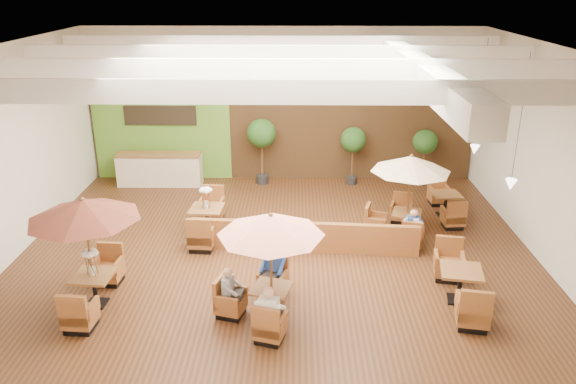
{
  "coord_description": "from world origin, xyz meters",
  "views": [
    {
      "loc": [
        0.52,
        -14.01,
        7.07
      ],
      "look_at": [
        0.3,
        0.5,
        1.5
      ],
      "focal_mm": 35.0,
      "sensor_mm": 36.0,
      "label": 1
    }
  ],
  "objects_px": {
    "diner_4": "(413,224)",
    "booth_divider": "(304,237)",
    "diner_1": "(273,266)",
    "table_2": "(408,177)",
    "diner_3": "(413,224)",
    "diner_2": "(230,287)",
    "table_4": "(460,286)",
    "topiary_1": "(353,142)",
    "topiary_0": "(262,136)",
    "service_counter": "(160,169)",
    "diner_0": "(270,308)",
    "table_1": "(268,243)",
    "topiary_2": "(425,144)",
    "table_0": "(86,225)",
    "table_3": "(207,218)",
    "table_5": "(445,205)"
  },
  "relations": [
    {
      "from": "diner_2",
      "to": "diner_1",
      "type": "bearing_deg",
      "value": 144.53
    },
    {
      "from": "topiary_2",
      "to": "table_0",
      "type": "bearing_deg",
      "value": -138.23
    },
    {
      "from": "table_2",
      "to": "topiary_0",
      "type": "distance_m",
      "value": 6.16
    },
    {
      "from": "table_2",
      "to": "table_4",
      "type": "bearing_deg",
      "value": -64.41
    },
    {
      "from": "diner_2",
      "to": "diner_3",
      "type": "distance_m",
      "value": 5.77
    },
    {
      "from": "diner_4",
      "to": "table_3",
      "type": "bearing_deg",
      "value": -164.26
    },
    {
      "from": "booth_divider",
      "to": "diner_3",
      "type": "bearing_deg",
      "value": 8.98
    },
    {
      "from": "table_4",
      "to": "diner_3",
      "type": "height_order",
      "value": "diner_3"
    },
    {
      "from": "table_1",
      "to": "topiary_2",
      "type": "relative_size",
      "value": 1.26
    },
    {
      "from": "diner_3",
      "to": "booth_divider",
      "type": "bearing_deg",
      "value": -167.69
    },
    {
      "from": "table_3",
      "to": "diner_2",
      "type": "height_order",
      "value": "table_3"
    },
    {
      "from": "booth_divider",
      "to": "table_2",
      "type": "distance_m",
      "value": 3.44
    },
    {
      "from": "table_0",
      "to": "diner_4",
      "type": "height_order",
      "value": "table_0"
    },
    {
      "from": "table_5",
      "to": "booth_divider",
      "type": "bearing_deg",
      "value": -154.55
    },
    {
      "from": "table_0",
      "to": "diner_1",
      "type": "xyz_separation_m",
      "value": [
        4.07,
        0.51,
        -1.26
      ]
    },
    {
      "from": "diner_0",
      "to": "diner_4",
      "type": "distance_m",
      "value": 5.71
    },
    {
      "from": "diner_4",
      "to": "topiary_0",
      "type": "bearing_deg",
      "value": 154.79
    },
    {
      "from": "topiary_2",
      "to": "topiary_0",
      "type": "bearing_deg",
      "value": 180.0
    },
    {
      "from": "table_2",
      "to": "diner_3",
      "type": "relative_size",
      "value": 3.52
    },
    {
      "from": "diner_0",
      "to": "diner_3",
      "type": "relative_size",
      "value": 1.16
    },
    {
      "from": "diner_3",
      "to": "table_2",
      "type": "bearing_deg",
      "value": 101.14
    },
    {
      "from": "table_0",
      "to": "topiary_2",
      "type": "xyz_separation_m",
      "value": [
        9.18,
        8.2,
        -0.5
      ]
    },
    {
      "from": "table_2",
      "to": "table_3",
      "type": "xyz_separation_m",
      "value": [
        -5.76,
        -0.04,
        -1.28
      ]
    },
    {
      "from": "table_4",
      "to": "topiary_2",
      "type": "height_order",
      "value": "topiary_2"
    },
    {
      "from": "table_1",
      "to": "topiary_0",
      "type": "height_order",
      "value": "table_1"
    },
    {
      "from": "table_1",
      "to": "diner_0",
      "type": "height_order",
      "value": "table_1"
    },
    {
      "from": "diner_1",
      "to": "table_2",
      "type": "bearing_deg",
      "value": -118.86
    },
    {
      "from": "topiary_0",
      "to": "diner_3",
      "type": "bearing_deg",
      "value": -49.36
    },
    {
      "from": "table_0",
      "to": "diner_0",
      "type": "height_order",
      "value": "table_0"
    },
    {
      "from": "topiary_2",
      "to": "diner_0",
      "type": "bearing_deg",
      "value": -118.23
    },
    {
      "from": "diner_4",
      "to": "booth_divider",
      "type": "bearing_deg",
      "value": -151.07
    },
    {
      "from": "service_counter",
      "to": "diner_4",
      "type": "distance_m",
      "value": 9.56
    },
    {
      "from": "table_1",
      "to": "diner_4",
      "type": "bearing_deg",
      "value": 58.04
    },
    {
      "from": "booth_divider",
      "to": "diner_3",
      "type": "height_order",
      "value": "diner_3"
    },
    {
      "from": "table_4",
      "to": "diner_4",
      "type": "distance_m",
      "value": 2.8
    },
    {
      "from": "table_3",
      "to": "booth_divider",
      "type": "bearing_deg",
      "value": -18.21
    },
    {
      "from": "topiary_0",
      "to": "diner_4",
      "type": "bearing_deg",
      "value": -49.36
    },
    {
      "from": "table_4",
      "to": "topiary_1",
      "type": "relative_size",
      "value": 1.35
    },
    {
      "from": "service_counter",
      "to": "topiary_0",
      "type": "distance_m",
      "value": 3.88
    },
    {
      "from": "topiary_2",
      "to": "diner_3",
      "type": "relative_size",
      "value": 2.84
    },
    {
      "from": "table_3",
      "to": "table_5",
      "type": "distance_m",
      "value": 7.46
    },
    {
      "from": "topiary_1",
      "to": "topiary_0",
      "type": "bearing_deg",
      "value": 180.0
    },
    {
      "from": "topiary_1",
      "to": "diner_3",
      "type": "height_order",
      "value": "topiary_1"
    },
    {
      "from": "diner_4",
      "to": "diner_2",
      "type": "bearing_deg",
      "value": -119.74
    },
    {
      "from": "table_4",
      "to": "diner_3",
      "type": "bearing_deg",
      "value": 111.89
    },
    {
      "from": "topiary_1",
      "to": "service_counter",
      "type": "bearing_deg",
      "value": -178.35
    },
    {
      "from": "topiary_0",
      "to": "topiary_2",
      "type": "xyz_separation_m",
      "value": [
        5.82,
        -0.0,
        -0.28
      ]
    },
    {
      "from": "table_3",
      "to": "diner_0",
      "type": "relative_size",
      "value": 3.36
    },
    {
      "from": "diner_0",
      "to": "diner_1",
      "type": "bearing_deg",
      "value": 104.4
    },
    {
      "from": "booth_divider",
      "to": "table_3",
      "type": "bearing_deg",
      "value": 162.61
    }
  ]
}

